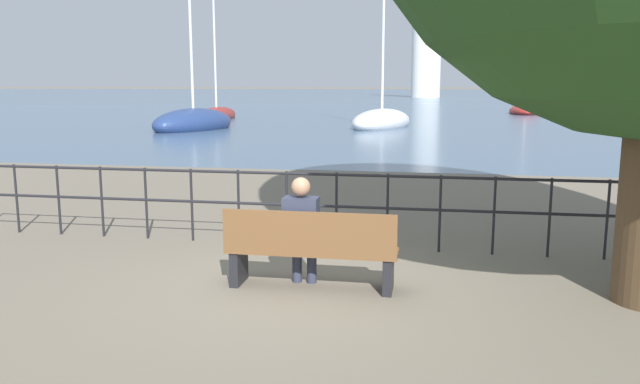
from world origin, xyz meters
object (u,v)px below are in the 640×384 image
park_bench (311,251)px  sailboat_3 (194,123)px  sailboat_0 (382,121)px  sailboat_4 (525,110)px  sailboat_2 (217,115)px  harbor_lighthouse (427,32)px  seated_person_left (302,227)px

park_bench → sailboat_3: (-10.52, 23.15, -0.08)m
sailboat_0 → sailboat_3: (-9.13, -3.38, 0.00)m
sailboat_4 → sailboat_2: bearing=-144.3°
park_bench → sailboat_0: sailboat_0 is taller
sailboat_0 → harbor_lighthouse: bearing=107.4°
sailboat_2 → sailboat_3: sailboat_2 is taller
sailboat_3 → harbor_lighthouse: 84.07m
park_bench → seated_person_left: 0.28m
sailboat_0 → sailboat_3: 9.74m
park_bench → sailboat_4: sailboat_4 is taller
seated_person_left → sailboat_0: 26.49m
sailboat_0 → sailboat_2: size_ratio=1.11×
park_bench → harbor_lighthouse: (-0.27, 105.88, 10.79)m
sailboat_3 → park_bench: bearing=-49.5°
park_bench → sailboat_4: size_ratio=0.17×
seated_person_left → harbor_lighthouse: (-0.15, 105.81, 10.55)m
seated_person_left → sailboat_3: (-10.41, 23.07, -0.32)m
sailboat_3 → harbor_lighthouse: harbor_lighthouse is taller
sailboat_2 → seated_person_left: bearing=-74.1°
park_bench → seated_person_left: (-0.12, 0.08, 0.25)m
sailboat_2 → sailboat_3: bearing=-82.8°
park_bench → harbor_lighthouse: harbor_lighthouse is taller
harbor_lighthouse → sailboat_3: bearing=-97.1°
seated_person_left → sailboat_0: size_ratio=0.10×
sailboat_0 → sailboat_4: sailboat_0 is taller
seated_person_left → sailboat_3: sailboat_3 is taller
seated_person_left → sailboat_4: size_ratio=0.11×
park_bench → sailboat_3: bearing=114.4°
sailboat_2 → sailboat_4: size_ratio=1.03×
seated_person_left → harbor_lighthouse: bearing=90.1°
sailboat_2 → harbor_lighthouse: bearing=75.4°
sailboat_0 → harbor_lighthouse: harbor_lighthouse is taller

